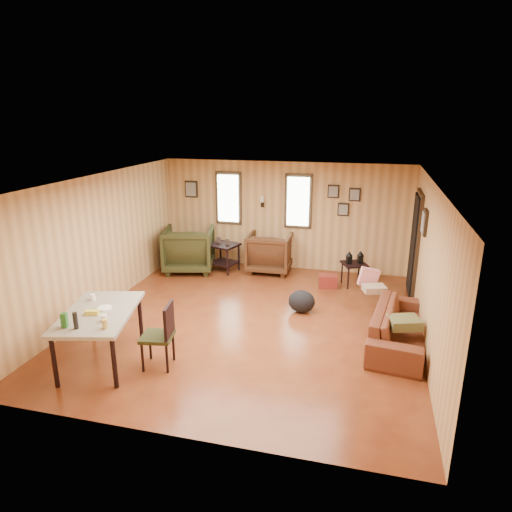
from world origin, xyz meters
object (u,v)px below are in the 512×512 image
Objects in this scene: sofa at (401,321)px; end_table at (224,252)px; side_table at (354,262)px; dining_table at (99,316)px; recliner_brown at (270,250)px; recliner_green at (189,247)px.

sofa reaches higher than end_table.
sofa is at bearing -71.13° from side_table.
dining_table is at bearing 119.00° from sofa.
side_table is 5.18m from dining_table.
recliner_brown is at bearing 58.33° from dining_table.
recliner_brown is 1.92m from side_table.
recliner_brown is 4.65m from dining_table.
dining_table reaches higher than end_table.
sofa is 3.89m from recliner_brown.
side_table is at bearing -3.96° from end_table.
sofa is 4.43m from dining_table.
dining_table is (-4.12, -1.60, 0.32)m from sofa.
dining_table is at bearing -96.02° from end_table.
sofa is 2.57× the size of end_table.
dining_table reaches higher than sofa.
dining_table is (-1.44, -4.42, 0.22)m from recliner_brown.
recliner_green is at bearing 80.92° from dining_table.
side_table is at bearing 165.23° from recliner_green.
end_table is (-3.68, 2.58, 0.04)m from sofa.
end_table is at bearing 12.00° from recliner_brown.
recliner_brown is 0.57× the size of dining_table.
recliner_green is 3.63m from side_table.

